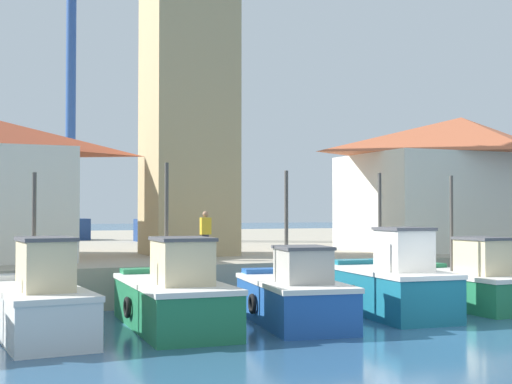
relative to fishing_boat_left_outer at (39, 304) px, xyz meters
The scene contains 12 objects.
ground_plane 9.67m from the fishing_boat_left_outer, 18.40° to the right, with size 300.00×300.00×0.00m, color #2D567A.
quay_wharf 25.46m from the fishing_boat_left_outer, 68.94° to the left, with size 120.00×40.00×1.23m, color #A89E89.
fishing_boat_left_outer is the anchor object (origin of this frame).
fishing_boat_left_inner 3.14m from the fishing_boat_left_outer, ahead, with size 2.21×5.33×4.07m.
fishing_boat_mid_left 6.17m from the fishing_boat_left_outer, ahead, with size 2.57×4.92×3.91m.
fishing_boat_center 9.23m from the fishing_boat_left_outer, ahead, with size 2.26×4.67×3.92m.
fishing_boat_mid_right 12.15m from the fishing_boat_left_outer, ahead, with size 1.94×4.61×3.92m.
clock_tower 13.77m from the fishing_boat_left_outer, 54.87° to the left, with size 3.58×3.58×16.91m.
warehouse_right 20.35m from the fishing_boat_left_outer, 24.09° to the left, with size 10.03×5.90×5.67m.
port_crane_near 23.76m from the fishing_boat_left_outer, 69.03° to the left, with size 4.27×9.10×19.73m.
port_crane_far 26.40m from the fishing_boat_left_outer, 80.23° to the left, with size 5.20×8.60×21.05m.
dock_worker_near_tower 8.27m from the fishing_boat_left_outer, 44.19° to the left, with size 0.34×0.22×1.62m.
Camera 1 is at (-10.83, -13.61, 2.84)m, focal length 50.00 mm.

